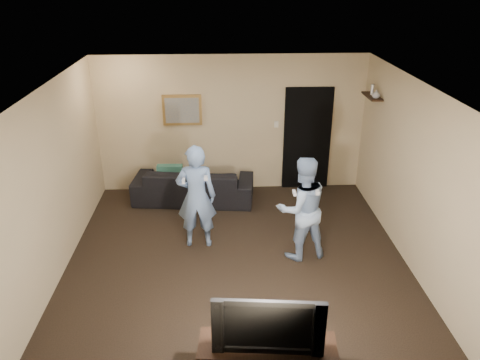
{
  "coord_description": "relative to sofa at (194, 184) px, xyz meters",
  "views": [
    {
      "loc": [
        -0.23,
        -5.92,
        3.97
      ],
      "look_at": [
        0.06,
        0.3,
        1.15
      ],
      "focal_mm": 35.0,
      "sensor_mm": 36.0,
      "label": 1
    }
  ],
  "objects": [
    {
      "name": "painting_frame",
      "position": [
        -0.18,
        0.5,
        1.28
      ],
      "size": [
        0.72,
        0.05,
        0.57
      ],
      "primitive_type": "cube",
      "color": "olive",
      "rests_on": "wall_back"
    },
    {
      "name": "doorway",
      "position": [
        2.17,
        0.49,
        0.68
      ],
      "size": [
        0.9,
        0.06,
        2.0
      ],
      "primitive_type": "cube",
      "color": "black",
      "rests_on": "ground"
    },
    {
      "name": "shelf_vase",
      "position": [
        3.11,
        -0.37,
        1.75
      ],
      "size": [
        0.17,
        0.17,
        0.14
      ],
      "primitive_type": "imported",
      "rotation": [
        0.0,
        0.0,
        0.28
      ],
      "color": "#B0B1B5",
      "rests_on": "wall_shelf"
    },
    {
      "name": "wii_player_left",
      "position": [
        0.13,
        -1.55,
        0.51
      ],
      "size": [
        0.61,
        0.49,
        1.65
      ],
      "color": "#6E8EBF",
      "rests_on": "ground"
    },
    {
      "name": "wall_back",
      "position": [
        0.72,
        0.52,
        0.98
      ],
      "size": [
        5.0,
        0.04,
        2.6
      ],
      "primitive_type": "cube",
      "color": "tan",
      "rests_on": "ground"
    },
    {
      "name": "shelf_figurine",
      "position": [
        3.11,
        -0.14,
        1.77
      ],
      "size": [
        0.06,
        0.06,
        0.18
      ],
      "primitive_type": "cylinder",
      "color": "silver",
      "rests_on": "wall_shelf"
    },
    {
      "name": "television",
      "position": [
        0.94,
        -4.3,
        0.5
      ],
      "size": [
        1.11,
        0.25,
        0.63
      ],
      "primitive_type": "imported",
      "rotation": [
        0.0,
        0.0,
        -0.1
      ],
      "color": "black",
      "rests_on": "tv_console"
    },
    {
      "name": "wall_left",
      "position": [
        -1.78,
        -1.98,
        0.98
      ],
      "size": [
        0.04,
        5.0,
        2.6
      ],
      "primitive_type": "cube",
      "color": "tan",
      "rests_on": "ground"
    },
    {
      "name": "sofa",
      "position": [
        0.0,
        0.0,
        0.0
      ],
      "size": [
        2.28,
        1.09,
        0.64
      ],
      "primitive_type": "imported",
      "rotation": [
        0.0,
        0.0,
        3.03
      ],
      "color": "black",
      "rests_on": "ground"
    },
    {
      "name": "wall_right",
      "position": [
        3.22,
        -1.98,
        0.98
      ],
      "size": [
        0.04,
        5.0,
        2.6
      ],
      "primitive_type": "cube",
      "color": "tan",
      "rests_on": "ground"
    },
    {
      "name": "ground",
      "position": [
        0.72,
        -1.98,
        -0.32
      ],
      "size": [
        5.0,
        5.0,
        0.0
      ],
      "primitive_type": "plane",
      "color": "black",
      "rests_on": "ground"
    },
    {
      "name": "wall_front",
      "position": [
        0.72,
        -4.48,
        0.98
      ],
      "size": [
        5.0,
        0.04,
        2.6
      ],
      "primitive_type": "cube",
      "color": "tan",
      "rests_on": "ground"
    },
    {
      "name": "light_switch",
      "position": [
        1.57,
        0.5,
        0.98
      ],
      "size": [
        0.08,
        0.02,
        0.12
      ],
      "primitive_type": "cube",
      "color": "silver",
      "rests_on": "wall_back"
    },
    {
      "name": "ceiling",
      "position": [
        0.72,
        -1.98,
        2.28
      ],
      "size": [
        5.0,
        5.0,
        0.04
      ],
      "primitive_type": "cube",
      "color": "silver",
      "rests_on": "wall_back"
    },
    {
      "name": "throw_pillow",
      "position": [
        -0.42,
        0.0,
        0.16
      ],
      "size": [
        0.47,
        0.16,
        0.46
      ],
      "primitive_type": "cube",
      "rotation": [
        0.0,
        0.0,
        -0.03
      ],
      "color": "#1C5448",
      "rests_on": "sofa"
    },
    {
      "name": "wii_player_right",
      "position": [
        1.67,
        -1.94,
        0.48
      ],
      "size": [
        0.89,
        0.77,
        1.59
      ],
      "color": "#93B0D6",
      "rests_on": "ground"
    },
    {
      "name": "wall_shelf",
      "position": [
        3.11,
        -0.18,
        1.67
      ],
      "size": [
        0.2,
        0.6,
        0.03
      ],
      "primitive_type": "cube",
      "color": "black",
      "rests_on": "wall_right"
    },
    {
      "name": "painting_canvas",
      "position": [
        -0.18,
        0.47,
        1.28
      ],
      "size": [
        0.62,
        0.01,
        0.47
      ],
      "primitive_type": "cube",
      "color": "slate",
      "rests_on": "painting_frame"
    }
  ]
}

